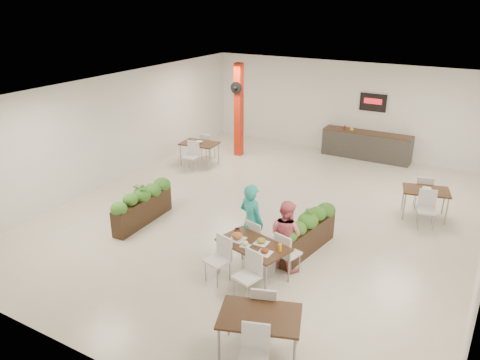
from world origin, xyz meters
name	(u,v)px	position (x,y,z in m)	size (l,w,h in m)	color
ground	(266,213)	(0.00, 0.00, 0.00)	(12.00, 12.00, 0.00)	beige
room_shell	(267,139)	(0.00, 0.00, 2.01)	(10.10, 12.10, 3.22)	white
red_column	(239,109)	(-3.00, 3.79, 1.64)	(0.40, 0.41, 3.20)	red
service_counter	(366,145)	(1.00, 5.65, 0.49)	(3.00, 0.64, 2.20)	#2F2D2A
main_table	(253,249)	(1.09, -2.74, 0.64)	(1.60, 1.88, 0.92)	black
diner_man	(251,222)	(0.70, -2.08, 0.84)	(0.62, 0.40, 1.69)	#28AEA4
diner_woman	(286,235)	(1.50, -2.08, 0.75)	(0.73, 0.57, 1.50)	#E8677C
planter_left	(142,203)	(-2.41, -1.97, 0.52)	(0.47, 2.06, 1.08)	black
planter_right	(307,231)	(1.66, -1.29, 0.50)	(0.65, 1.98, 1.04)	black
side_table_a	(200,146)	(-3.63, 2.29, 0.63)	(1.27, 1.65, 0.92)	black
side_table_b	(426,194)	(3.57, 1.82, 0.62)	(1.26, 1.67, 0.92)	black
side_table_c	(260,322)	(2.22, -4.62, 0.63)	(1.46, 1.67, 0.92)	black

